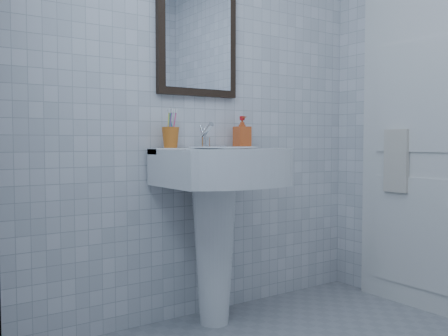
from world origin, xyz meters
TOP-DOWN VIEW (x-y plane):
  - wall_back at (0.00, 1.20)m, footprint 2.20×0.02m
  - wall_left at (-1.10, 0.00)m, footprint 0.02×2.40m
  - washbasin at (-0.06, 0.99)m, footprint 0.62×0.46m
  - faucet at (-0.06, 1.10)m, footprint 0.06×0.12m
  - toothbrush_cup at (-0.27, 1.11)m, footprint 0.10×0.10m
  - soap_dispenser at (0.20, 1.11)m, footprint 0.08×0.09m
  - wall_mirror at (-0.06, 1.18)m, footprint 0.50×0.04m
  - bathroom_door at (1.08, 0.55)m, footprint 0.04×0.80m
  - towel_ring at (1.06, 0.68)m, footprint 0.01×0.18m
  - hand_towel at (1.04, 0.68)m, footprint 0.03×0.16m

SIDE VIEW (x-z plane):
  - washbasin at x=-0.06m, z-range 0.16..1.12m
  - hand_towel at x=1.04m, z-range 0.68..1.06m
  - bathroom_door at x=1.08m, z-range 0.00..2.00m
  - faucet at x=-0.06m, z-range 0.94..1.08m
  - toothbrush_cup at x=-0.27m, z-range 0.95..1.06m
  - soap_dispenser at x=0.20m, z-range 0.95..1.13m
  - towel_ring at x=1.06m, z-range 0.96..1.14m
  - wall_back at x=0.00m, z-range 0.00..2.50m
  - wall_left at x=-1.10m, z-range 0.00..2.50m
  - wall_mirror at x=-0.06m, z-range 1.24..1.86m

